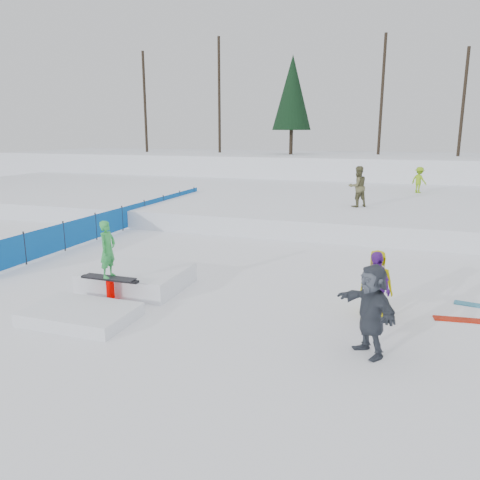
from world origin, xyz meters
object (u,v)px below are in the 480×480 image
(walker_ygreen, at_px, (419,180))
(spectator_purple, at_px, (375,287))
(safety_fence, at_px, (122,218))
(spectator_dark, at_px, (371,310))
(jib_rail_feature, at_px, (123,285))
(spectator_yellow, at_px, (376,283))
(walker_olive, at_px, (358,187))

(walker_ygreen, relative_size, spectator_purple, 0.90)
(safety_fence, relative_size, spectator_dark, 8.83)
(spectator_dark, height_order, jib_rail_feature, jib_rail_feature)
(spectator_dark, bearing_deg, safety_fence, -167.69)
(walker_ygreen, height_order, jib_rail_feature, walker_ygreen)
(spectator_dark, bearing_deg, spectator_purple, 140.75)
(spectator_yellow, relative_size, spectator_dark, 0.86)
(safety_fence, relative_size, walker_ygreen, 10.78)
(jib_rail_feature, bearing_deg, spectator_purple, 3.09)
(walker_ygreen, bearing_deg, safety_fence, 82.50)
(spectator_yellow, bearing_deg, walker_olive, 87.09)
(walker_ygreen, bearing_deg, spectator_yellow, 125.28)
(safety_fence, relative_size, jib_rail_feature, 3.64)
(safety_fence, bearing_deg, spectator_dark, -38.08)
(spectator_purple, bearing_deg, walker_ygreen, 137.12)
(safety_fence, height_order, spectator_purple, spectator_purple)
(spectator_yellow, height_order, jib_rail_feature, jib_rail_feature)
(safety_fence, xyz_separation_m, spectator_yellow, (11.00, -6.44, 0.23))
(safety_fence, relative_size, walker_olive, 8.45)
(spectator_purple, xyz_separation_m, spectator_dark, (0.01, -1.70, 0.08))
(spectator_purple, bearing_deg, safety_fence, -160.66)
(safety_fence, distance_m, spectator_purple, 13.00)
(spectator_dark, bearing_deg, spectator_yellow, 140.67)
(safety_fence, distance_m, jib_rail_feature, 8.64)
(walker_olive, xyz_separation_m, spectator_yellow, (1.48, -11.42, -0.97))
(walker_ygreen, bearing_deg, jib_rail_feature, 107.30)
(spectator_purple, height_order, spectator_dark, spectator_dark)
(spectator_dark, xyz_separation_m, jib_rail_feature, (-6.35, 1.36, -0.60))
(walker_olive, bearing_deg, spectator_purple, 58.54)
(walker_olive, height_order, spectator_yellow, walker_olive)
(safety_fence, xyz_separation_m, walker_ygreen, (12.42, 11.46, 0.99))
(spectator_purple, bearing_deg, walker_olive, 148.62)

